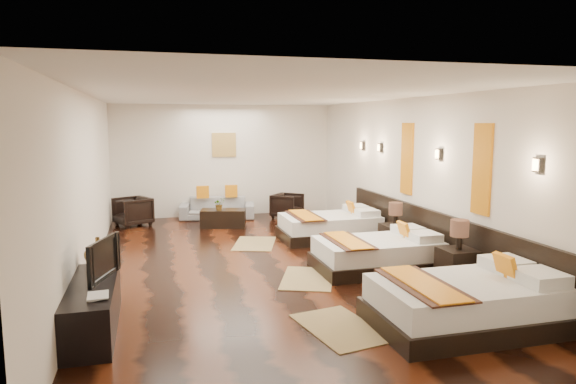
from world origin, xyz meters
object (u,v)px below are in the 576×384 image
object	(u,v)px
figurine	(98,251)
table_plant	(219,204)
coffee_table	(223,218)
book	(87,297)
nightstand_b	(395,235)
tv_console	(93,307)
nightstand_a	(458,263)
bed_near	(468,302)
armchair_left	(133,212)
bed_mid	(379,254)
tv	(97,259)
bed_far	(331,226)
armchair_right	(287,206)

from	to	relation	value
figurine	table_plant	xyz separation A→B (m)	(2.15, 4.57, -0.19)
coffee_table	book	bearing A→B (deg)	-110.71
nightstand_b	tv_console	distance (m)	5.47
nightstand_b	figurine	bearing A→B (deg)	-162.97
nightstand_a	book	distance (m)	5.02
bed_near	armchair_left	distance (m)	8.14
bed_mid	book	bearing A→B (deg)	-155.48
tv	armchair_left	xyz separation A→B (m)	(0.21, 5.93, -0.46)
bed_far	coffee_table	xyz separation A→B (m)	(-1.95, 1.76, -0.06)
nightstand_a	figurine	bearing A→B (deg)	174.56
tv_console	armchair_right	bearing A→B (deg)	57.30
bed_mid	coffee_table	distance (m)	4.48
armchair_left	tv_console	bearing A→B (deg)	-29.49
bed_far	nightstand_a	bearing A→B (deg)	-77.35
nightstand_b	coffee_table	distance (m)	4.13
bed_near	armchair_right	size ratio (longest dim) A/B	3.24
tv_console	table_plant	size ratio (longest dim) A/B	6.41
tv_console	table_plant	xyz separation A→B (m)	(2.15, 5.39, 0.27)
bed_far	coffee_table	world-z (taller)	bed_far
tv	coffee_table	xyz separation A→B (m)	(2.20, 5.25, -0.59)
bed_mid	armchair_right	size ratio (longest dim) A/B	2.96
armchair_right	table_plant	world-z (taller)	table_plant
tv_console	book	distance (m)	0.58
table_plant	armchair_left	bearing A→B (deg)	158.67
book	figurine	xyz separation A→B (m)	(0.00, 1.31, 0.17)
bed_mid	table_plant	distance (m)	4.48
tv	armchair_left	bearing A→B (deg)	16.83
armchair_right	table_plant	distance (m)	1.95
nightstand_a	table_plant	world-z (taller)	nightstand_a
nightstand_a	nightstand_b	bearing A→B (deg)	90.00
table_plant	bed_near	bearing A→B (deg)	-72.26
armchair_right	nightstand_a	bearing A→B (deg)	-129.68
tv_console	armchair_right	distance (m)	7.29
coffee_table	table_plant	bearing A→B (deg)	-147.44
figurine	table_plant	distance (m)	5.06
table_plant	tv_console	bearing A→B (deg)	-111.78
nightstand_a	armchair_left	size ratio (longest dim) A/B	1.34
bed_mid	tv_console	world-z (taller)	bed_mid
book	tv_console	bearing A→B (deg)	90.00
tv_console	coffee_table	bearing A→B (deg)	67.58
tv	coffee_table	distance (m)	5.72
figurine	coffee_table	bearing A→B (deg)	64.12
bed_near	bed_far	bearing A→B (deg)	90.03
tv_console	figurine	bearing A→B (deg)	90.00
bed_far	armchair_right	size ratio (longest dim) A/B	2.97
armchair_right	bed_near	bearing A→B (deg)	-137.47
tv	bed_far	bearing A→B (deg)	-31.05
nightstand_b	figurine	distance (m)	5.19
armchair_left	table_plant	world-z (taller)	table_plant
armchair_right	table_plant	xyz separation A→B (m)	(-1.78, -0.75, 0.24)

